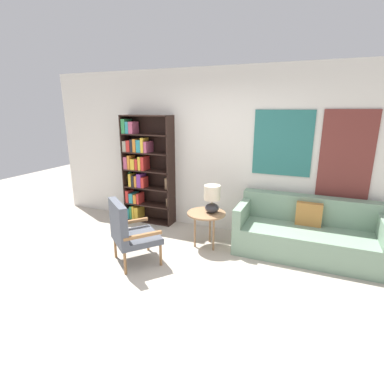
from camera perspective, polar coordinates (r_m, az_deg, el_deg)
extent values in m
plane|color=#B2A899|center=(3.80, -6.57, -17.35)|extent=(14.00, 14.00, 0.00)
cube|color=silver|center=(5.09, 4.25, 7.62)|extent=(6.40, 0.06, 2.70)
cube|color=#286B66|center=(4.79, 16.84, 8.88)|extent=(0.87, 0.02, 0.98)
cube|color=brown|center=(4.80, 27.23, 5.63)|extent=(0.70, 0.02, 1.37)
cube|color=black|center=(5.74, -12.27, 4.41)|extent=(0.02, 0.30, 1.95)
cube|color=black|center=(5.27, -4.01, 3.74)|extent=(0.02, 0.30, 1.95)
cube|color=black|center=(5.39, -8.73, 14.18)|extent=(0.94, 0.30, 0.02)
cube|color=black|center=(5.76, -7.93, -5.31)|extent=(0.94, 0.30, 0.02)
cube|color=black|center=(5.62, -7.55, 4.39)|extent=(0.94, 0.01, 1.95)
cube|color=black|center=(5.66, -8.06, -2.28)|extent=(0.94, 0.30, 0.02)
cube|color=teal|center=(5.91, -11.62, -3.87)|extent=(0.06, 0.20, 0.19)
cube|color=#338C4C|center=(5.88, -11.03, -3.63)|extent=(0.04, 0.24, 0.25)
cube|color=gold|center=(5.85, -10.59, -3.65)|extent=(0.04, 0.24, 0.26)
cube|color=gold|center=(5.82, -9.97, -3.80)|extent=(0.07, 0.25, 0.24)
cube|color=black|center=(5.57, -8.18, 0.87)|extent=(0.94, 0.30, 0.02)
cube|color=red|center=(5.81, -11.77, -0.70)|extent=(0.06, 0.21, 0.23)
cube|color=teal|center=(5.78, -11.02, -0.98)|extent=(0.08, 0.23, 0.18)
cube|color=orange|center=(5.72, -10.43, -1.20)|extent=(0.06, 0.18, 0.17)
cube|color=red|center=(5.68, -9.81, -1.13)|extent=(0.05, 0.21, 0.20)
cylinder|color=#8C6B4C|center=(5.45, -4.57, -1.99)|extent=(0.08, 0.08, 0.14)
cube|color=black|center=(5.49, -8.31, 4.10)|extent=(0.94, 0.30, 0.02)
cylinder|color=#194723|center=(5.75, -11.67, 2.59)|extent=(0.06, 0.06, 0.26)
cube|color=gold|center=(5.67, -11.31, 2.33)|extent=(0.05, 0.19, 0.24)
cube|color=black|center=(5.65, -10.75, 2.17)|extent=(0.05, 0.21, 0.21)
cube|color=orange|center=(5.63, -10.12, 2.16)|extent=(0.05, 0.25, 0.21)
cube|color=#7A338C|center=(5.58, -9.60, 2.26)|extent=(0.08, 0.22, 0.25)
cube|color=red|center=(5.53, -9.04, 1.87)|extent=(0.06, 0.17, 0.19)
cylinder|color=#8C6B4C|center=(5.36, -4.73, 1.62)|extent=(0.10, 0.10, 0.20)
cube|color=black|center=(5.44, -8.45, 7.41)|extent=(0.94, 0.30, 0.02)
cube|color=#B24C6B|center=(5.65, -12.12, 5.49)|extent=(0.08, 0.19, 0.22)
cube|color=orange|center=(5.61, -11.50, 5.63)|extent=(0.05, 0.20, 0.26)
cube|color=gold|center=(5.56, -10.88, 5.26)|extent=(0.08, 0.17, 0.20)
cube|color=red|center=(5.52, -10.15, 5.25)|extent=(0.05, 0.19, 0.20)
cube|color=gold|center=(5.51, -9.42, 5.49)|extent=(0.05, 0.25, 0.24)
cube|color=red|center=(5.47, -8.92, 5.44)|extent=(0.06, 0.22, 0.25)
cube|color=black|center=(5.40, -8.58, 10.78)|extent=(0.94, 0.30, 0.02)
cube|color=gray|center=(5.60, -12.36, 8.54)|extent=(0.07, 0.17, 0.19)
cube|color=red|center=(5.58, -11.54, 8.63)|extent=(0.07, 0.22, 0.20)
cube|color=black|center=(5.51, -11.08, 8.68)|extent=(0.05, 0.17, 0.22)
cube|color=orange|center=(5.51, -10.32, 8.77)|extent=(0.06, 0.25, 0.23)
cube|color=teal|center=(5.44, -9.74, 8.63)|extent=(0.09, 0.19, 0.22)
cube|color=gold|center=(5.40, -9.05, 8.82)|extent=(0.06, 0.20, 0.26)
cube|color=#B24C6B|center=(5.40, -8.30, 8.51)|extent=(0.06, 0.25, 0.20)
cube|color=#338C4C|center=(5.60, -12.35, 12.16)|extent=(0.08, 0.24, 0.25)
cube|color=teal|center=(5.53, -11.88, 11.92)|extent=(0.06, 0.17, 0.21)
cube|color=#B24C6B|center=(5.50, -11.07, 11.95)|extent=(0.08, 0.22, 0.21)
cylinder|color=olive|center=(4.15, -5.98, -11.77)|extent=(0.04, 0.04, 0.32)
cylinder|color=olive|center=(4.57, -8.39, -9.11)|extent=(0.04, 0.04, 0.32)
cylinder|color=olive|center=(4.02, -12.62, -13.06)|extent=(0.04, 0.04, 0.32)
cylinder|color=olive|center=(4.46, -14.40, -10.16)|extent=(0.04, 0.04, 0.32)
cube|color=#4C515B|center=(4.20, -10.49, -8.56)|extent=(0.81, 0.81, 0.08)
cube|color=#4C515B|center=(4.04, -13.87, -5.34)|extent=(0.52, 0.45, 0.50)
cube|color=olive|center=(3.91, -9.36, -8.18)|extent=(0.36, 0.43, 0.04)
cube|color=olive|center=(4.39, -11.66, -5.56)|extent=(0.36, 0.43, 0.04)
cube|color=gray|center=(4.67, 20.82, -8.92)|extent=(1.98, 0.85, 0.40)
cube|color=gray|center=(4.83, 21.47, -3.02)|extent=(1.98, 0.20, 0.40)
cube|color=gray|center=(4.64, 9.74, -3.64)|extent=(0.12, 0.85, 0.28)
cube|color=#B27538|center=(4.69, 21.36, -3.94)|extent=(0.36, 0.12, 0.34)
cylinder|color=#99704C|center=(4.51, 2.75, -4.08)|extent=(0.58, 0.58, 0.02)
cylinder|color=#99704C|center=(4.76, 3.44, -6.54)|extent=(0.03, 0.03, 0.53)
cylinder|color=#99704C|center=(4.59, 0.55, -7.42)|extent=(0.03, 0.03, 0.53)
cylinder|color=#99704C|center=(4.49, 4.14, -7.99)|extent=(0.03, 0.03, 0.53)
ellipsoid|color=#2D2D33|center=(4.49, 3.81, -3.05)|extent=(0.21, 0.21, 0.14)
cylinder|color=tan|center=(4.46, 3.83, -1.82)|extent=(0.02, 0.02, 0.06)
cylinder|color=beige|center=(4.42, 3.87, -0.11)|extent=(0.24, 0.24, 0.22)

